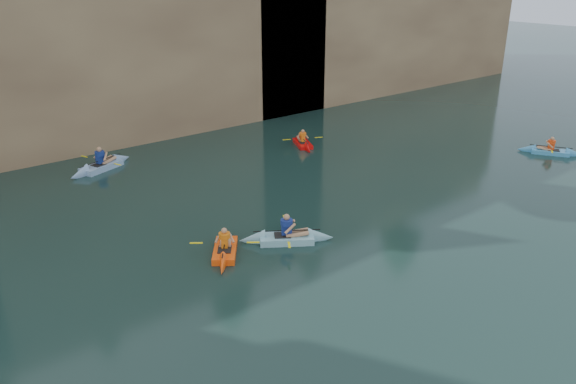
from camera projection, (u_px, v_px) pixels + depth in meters
ground at (482, 359)px, 13.62m from camera, size 160.00×160.00×0.00m
cliff at (52, 17)px, 33.12m from camera, size 70.00×16.00×12.00m
cliff_slab_center at (138, 31)px, 29.01m from camera, size 24.00×2.40×11.40m
cliff_slab_east at (396, 23)px, 40.83m from camera, size 26.00×2.40×9.84m
sea_cave_center at (34, 130)px, 26.63m from camera, size 3.50×1.00×3.20m
sea_cave_east at (270, 81)px, 34.45m from camera, size 5.00×1.00×4.50m
kayaker_orange at (225, 250)px, 18.53m from camera, size 2.39×2.85×1.15m
kayaker_ltblue_near at (287, 238)px, 19.31m from camera, size 3.14×2.46×1.29m
kayaker_red_far at (303, 143)px, 29.60m from camera, size 2.00×2.96×1.08m
kayaker_ltblue_mid at (101, 166)px, 26.14m from camera, size 3.58×2.48×1.35m
kayaker_blue_east at (550, 151)px, 28.28m from camera, size 2.19×3.01×1.10m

